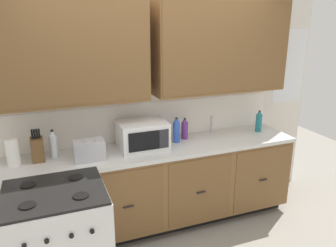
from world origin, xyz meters
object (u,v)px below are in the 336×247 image
(knife_block, at_px, (38,149))
(bottle_violet, at_px, (185,129))
(paper_towel_roll, at_px, (13,152))
(bottle_clear, at_px, (53,144))
(bottle_teal, at_px, (259,121))
(microwave, at_px, (143,135))
(toaster, at_px, (89,150))
(bottle_blue, at_px, (176,130))
(stove_range, at_px, (60,244))

(knife_block, xyz_separation_m, bottle_violet, (1.51, 0.06, -0.00))
(knife_block, height_order, paper_towel_roll, knife_block)
(bottle_violet, distance_m, bottle_clear, 1.37)
(knife_block, bearing_deg, bottle_teal, -0.58)
(microwave, relative_size, bottle_violet, 2.07)
(toaster, distance_m, bottle_teal, 1.97)
(toaster, distance_m, bottle_blue, 0.95)
(microwave, relative_size, bottle_blue, 1.77)
(bottle_clear, xyz_separation_m, bottle_blue, (1.24, -0.04, -0.00))
(bottle_clear, bearing_deg, stove_range, -93.65)
(knife_block, height_order, bottle_clear, knife_block)
(toaster, height_order, knife_block, knife_block)
(bottle_blue, bearing_deg, bottle_clear, 178.19)
(microwave, xyz_separation_m, paper_towel_roll, (-1.20, 0.01, -0.01))
(microwave, distance_m, toaster, 0.56)
(stove_range, bearing_deg, knife_block, 97.71)
(paper_towel_roll, relative_size, bottle_violet, 1.12)
(knife_block, distance_m, paper_towel_roll, 0.21)
(paper_towel_roll, xyz_separation_m, bottle_clear, (0.35, 0.07, 0.00))
(stove_range, xyz_separation_m, bottle_clear, (0.05, 0.74, 0.58))
(microwave, height_order, toaster, microwave)
(bottle_teal, bearing_deg, toaster, -176.57)
(toaster, distance_m, knife_block, 0.47)
(toaster, relative_size, paper_towel_roll, 1.08)
(bottle_blue, bearing_deg, toaster, -171.65)
(toaster, relative_size, knife_block, 0.90)
(bottle_clear, relative_size, bottle_blue, 1.01)
(bottle_violet, bearing_deg, stove_range, -151.62)
(stove_range, relative_size, bottle_blue, 3.49)
(knife_block, height_order, bottle_blue, knife_block)
(toaster, distance_m, bottle_clear, 0.35)
(stove_range, height_order, bottle_violet, bottle_violet)
(stove_range, xyz_separation_m, knife_block, (-0.10, 0.70, 0.56))
(stove_range, distance_m, bottle_clear, 0.94)
(bottle_violet, distance_m, bottle_teal, 0.91)
(knife_block, relative_size, bottle_clear, 1.13)
(toaster, bearing_deg, microwave, 10.08)
(paper_towel_roll, bearing_deg, knife_block, 8.56)
(bottle_teal, bearing_deg, bottle_violet, 174.72)
(stove_range, bearing_deg, bottle_violet, 28.38)
(microwave, relative_size, paper_towel_roll, 1.85)
(paper_towel_roll, relative_size, bottle_blue, 0.96)
(knife_block, xyz_separation_m, bottle_clear, (0.14, 0.03, 0.02))
(microwave, bearing_deg, bottle_blue, 5.85)
(bottle_violet, bearing_deg, knife_block, -177.75)
(bottle_violet, relative_size, bottle_teal, 0.93)
(paper_towel_roll, bearing_deg, microwave, -0.65)
(bottle_teal, bearing_deg, bottle_blue, 178.91)
(knife_block, distance_m, bottle_violet, 1.51)
(knife_block, xyz_separation_m, paper_towel_roll, (-0.20, -0.03, 0.01))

